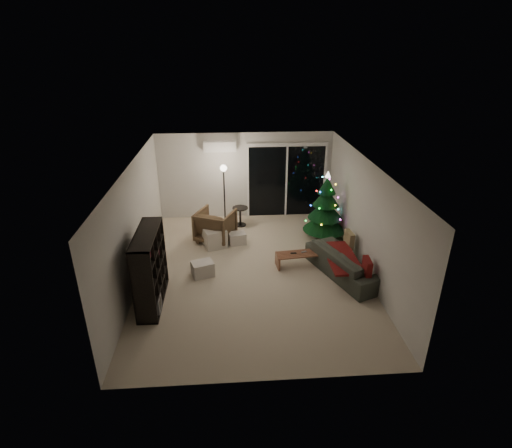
{
  "coord_description": "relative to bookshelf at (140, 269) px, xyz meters",
  "views": [
    {
      "loc": [
        -0.48,
        -7.83,
        4.76
      ],
      "look_at": [
        0.1,
        0.3,
        1.05
      ],
      "focal_mm": 28.0,
      "sensor_mm": 36.0,
      "label": 1
    }
  ],
  "objects": [
    {
      "name": "room",
      "position": [
        2.71,
        2.49,
        0.25
      ],
      "size": [
        6.5,
        7.51,
        2.6
      ],
      "color": "beige",
      "rests_on": "ground"
    },
    {
      "name": "bookshelf",
      "position": [
        0.0,
        0.0,
        0.0
      ],
      "size": [
        0.85,
        1.57,
        1.52
      ],
      "primitive_type": null,
      "rotation": [
        0.0,
        0.0,
        -0.32
      ],
      "color": "black",
      "rests_on": "floor"
    },
    {
      "name": "media_cabinet",
      "position": [
        0.0,
        0.71,
        -0.43
      ],
      "size": [
        0.73,
        1.15,
        0.67
      ],
      "primitive_type": "cube",
      "rotation": [
        0.0,
        0.0,
        0.34
      ],
      "color": "black",
      "rests_on": "floor"
    },
    {
      "name": "stereo",
      "position": [
        0.0,
        0.71,
        -0.02
      ],
      "size": [
        0.34,
        0.4,
        0.14
      ],
      "primitive_type": "cube",
      "color": "black",
      "rests_on": "media_cabinet"
    },
    {
      "name": "armchair",
      "position": [
        1.39,
        2.67,
        -0.35
      ],
      "size": [
        1.18,
        1.19,
        0.83
      ],
      "primitive_type": "imported",
      "rotation": [
        0.0,
        0.0,
        2.73
      ],
      "color": "#423425",
      "rests_on": "floor"
    },
    {
      "name": "ottoman",
      "position": [
        1.37,
        2.32,
        -0.52
      ],
      "size": [
        0.68,
        0.68,
        0.48
      ],
      "primitive_type": "cube",
      "rotation": [
        0.0,
        0.0,
        0.34
      ],
      "color": "beige",
      "rests_on": "floor"
    },
    {
      "name": "cardboard_box_a",
      "position": [
        1.13,
        0.91,
        -0.6
      ],
      "size": [
        0.55,
        0.49,
        0.33
      ],
      "primitive_type": "cube",
      "rotation": [
        0.0,
        0.0,
        0.34
      ],
      "color": "beige",
      "rests_on": "floor"
    },
    {
      "name": "cardboard_box_b",
      "position": [
        1.94,
        2.41,
        -0.61
      ],
      "size": [
        0.48,
        0.4,
        0.3
      ],
      "primitive_type": "cube",
      "rotation": [
        0.0,
        0.0,
        0.2
      ],
      "color": "beige",
      "rests_on": "floor"
    },
    {
      "name": "side_table",
      "position": [
        2.06,
        3.56,
        -0.49
      ],
      "size": [
        0.52,
        0.52,
        0.54
      ],
      "primitive_type": "cylinder",
      "rotation": [
        0.0,
        0.0,
        0.23
      ],
      "color": "black",
      "rests_on": "floor"
    },
    {
      "name": "floor_lamp",
      "position": [
        1.64,
        3.42,
        0.12
      ],
      "size": [
        0.28,
        0.28,
        1.77
      ],
      "primitive_type": "cylinder",
      "color": "black",
      "rests_on": "floor"
    },
    {
      "name": "sofa",
      "position": [
        4.3,
        0.72,
        -0.46
      ],
      "size": [
        1.5,
        2.21,
        0.6
      ],
      "primitive_type": "imported",
      "rotation": [
        0.0,
        0.0,
        1.95
      ],
      "color": "#373B30",
      "rests_on": "floor"
    },
    {
      "name": "sofa_throw",
      "position": [
        4.2,
        0.72,
        -0.33
      ],
      "size": [
        0.64,
        1.49,
        0.05
      ],
      "primitive_type": "cube",
      "color": "maroon",
      "rests_on": "sofa"
    },
    {
      "name": "cushion_a",
      "position": [
        4.55,
        1.37,
        -0.22
      ],
      "size": [
        0.15,
        0.41,
        0.4
      ],
      "primitive_type": "cube",
      "rotation": [
        0.0,
        0.0,
        0.09
      ],
      "color": "olive",
      "rests_on": "sofa"
    },
    {
      "name": "cushion_b",
      "position": [
        4.55,
        0.07,
        -0.22
      ],
      "size": [
        0.15,
        0.4,
        0.4
      ],
      "primitive_type": "cube",
      "rotation": [
        0.0,
        0.0,
        -0.07
      ],
      "color": "maroon",
      "rests_on": "sofa"
    },
    {
      "name": "coffee_table",
      "position": [
        3.35,
        1.15,
        -0.59
      ],
      "size": [
        1.12,
        0.5,
        0.34
      ],
      "primitive_type": null,
      "rotation": [
        0.0,
        0.0,
        0.11
      ],
      "color": "brown",
      "rests_on": "floor"
    },
    {
      "name": "remote_a",
      "position": [
        3.2,
        1.15,
        -0.41
      ],
      "size": [
        0.14,
        0.04,
        0.02
      ],
      "primitive_type": "cube",
      "color": "black",
      "rests_on": "coffee_table"
    },
    {
      "name": "remote_b",
      "position": [
        3.45,
        1.2,
        -0.41
      ],
      "size": [
        0.13,
        0.08,
        0.02
      ],
      "primitive_type": "cube",
      "rotation": [
        0.0,
        0.0,
        0.35
      ],
      "color": "slate",
      "rests_on": "coffee_table"
    },
    {
      "name": "christmas_tree",
      "position": [
        4.27,
        2.67,
        0.15
      ],
      "size": [
        1.5,
        1.5,
        1.82
      ],
      "primitive_type": "cone",
      "rotation": [
        0.0,
        0.0,
        0.43
      ],
      "color": "#0E321A",
      "rests_on": "floor"
    }
  ]
}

